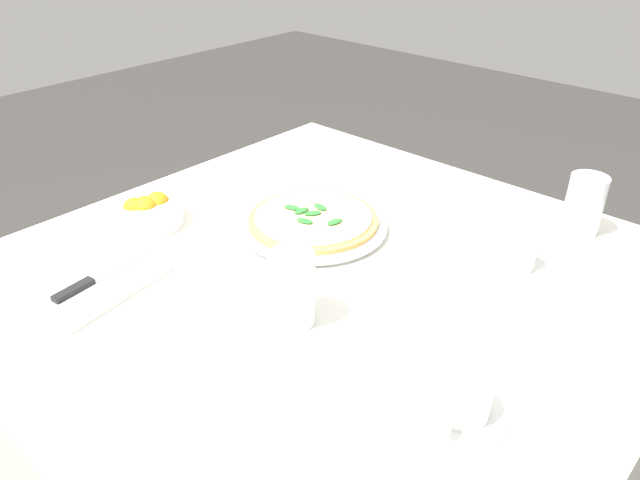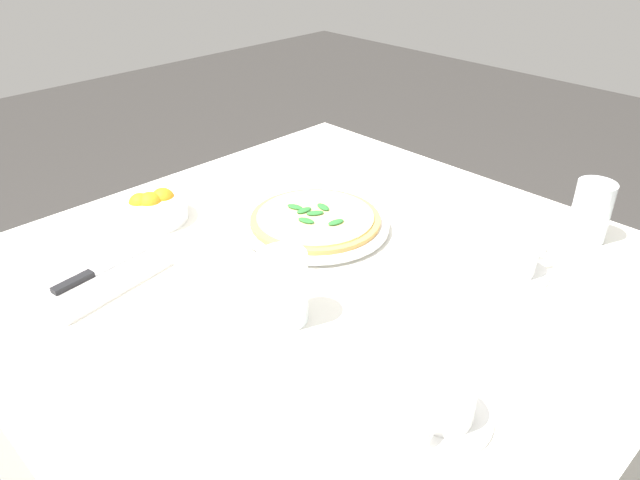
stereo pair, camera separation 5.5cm
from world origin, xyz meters
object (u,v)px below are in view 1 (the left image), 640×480
(water_glass_back_corner, at_px, (292,291))
(citrus_bowl, at_px, (146,212))
(pizza_plate, at_px, (313,225))
(water_glass_center_back, at_px, (583,208))
(pizza, at_px, (313,219))
(dinner_knife, at_px, (98,277))
(napkin_folded, at_px, (98,284))
(coffee_cup_far_right, at_px, (462,400))
(coffee_cup_near_right, at_px, (515,254))

(water_glass_back_corner, height_order, citrus_bowl, water_glass_back_corner)
(pizza_plate, relative_size, water_glass_center_back, 2.49)
(pizza_plate, relative_size, pizza, 1.14)
(water_glass_back_corner, distance_m, dinner_knife, 0.36)
(pizza, bearing_deg, citrus_bowl, 128.38)
(pizza_plate, relative_size, dinner_knife, 1.55)
(water_glass_back_corner, bearing_deg, napkin_folded, 117.85)
(napkin_folded, height_order, dinner_knife, dinner_knife)
(coffee_cup_far_right, bearing_deg, pizza, 63.97)
(water_glass_back_corner, relative_size, dinner_knife, 0.64)
(water_glass_back_corner, xyz_separation_m, citrus_bowl, (0.03, 0.45, -0.03))
(coffee_cup_near_right, relative_size, coffee_cup_far_right, 0.99)
(pizza, height_order, coffee_cup_near_right, coffee_cup_near_right)
(coffee_cup_far_right, height_order, citrus_bowl, citrus_bowl)
(water_glass_back_corner, xyz_separation_m, water_glass_center_back, (0.60, -0.23, -0.00))
(pizza_plate, xyz_separation_m, water_glass_center_back, (0.36, -0.41, 0.04))
(pizza_plate, bearing_deg, coffee_cup_near_right, -69.19)
(pizza_plate, distance_m, water_glass_center_back, 0.54)
(dinner_knife, bearing_deg, pizza_plate, -25.97)
(dinner_knife, bearing_deg, citrus_bowl, 28.26)
(water_glass_back_corner, bearing_deg, coffee_cup_near_right, -26.63)
(coffee_cup_far_right, bearing_deg, pizza_plate, 63.96)
(dinner_knife, relative_size, citrus_bowl, 1.31)
(pizza_plate, distance_m, water_glass_back_corner, 0.31)
(coffee_cup_far_right, xyz_separation_m, citrus_bowl, (0.02, 0.76, 0.00))
(coffee_cup_near_right, height_order, dinner_knife, coffee_cup_near_right)
(pizza, distance_m, coffee_cup_far_right, 0.54)
(coffee_cup_far_right, height_order, dinner_knife, coffee_cup_far_right)
(citrus_bowl, bearing_deg, water_glass_center_back, -49.72)
(water_glass_back_corner, height_order, water_glass_center_back, water_glass_back_corner)
(water_glass_center_back, bearing_deg, dinner_knife, 144.71)
(water_glass_center_back, xyz_separation_m, napkin_folded, (-0.77, 0.54, -0.04))
(coffee_cup_near_right, height_order, water_glass_center_back, water_glass_center_back)
(pizza, height_order, citrus_bowl, citrus_bowl)
(pizza, distance_m, citrus_bowl, 0.35)
(coffee_cup_far_right, relative_size, citrus_bowl, 0.88)
(citrus_bowl, bearing_deg, napkin_folded, -144.54)
(coffee_cup_near_right, distance_m, napkin_folded, 0.75)
(water_glass_back_corner, height_order, dinner_knife, water_glass_back_corner)
(coffee_cup_near_right, xyz_separation_m, dinner_knife, (-0.55, 0.51, -0.01))
(pizza_plate, height_order, napkin_folded, napkin_folded)
(water_glass_back_corner, xyz_separation_m, dinner_knife, (-0.16, 0.31, -0.03))
(pizza_plate, height_order, water_glass_center_back, water_glass_center_back)
(water_glass_back_corner, bearing_deg, dinner_knife, 117.43)
(water_glass_center_back, bearing_deg, water_glass_back_corner, 159.30)
(pizza_plate, bearing_deg, napkin_folded, 161.72)
(pizza, xyz_separation_m, dinner_knife, (-0.41, 0.14, -0.00))
(pizza, xyz_separation_m, napkin_folded, (-0.41, 0.13, -0.01))
(pizza_plate, xyz_separation_m, citrus_bowl, (-0.22, 0.27, 0.02))
(water_glass_back_corner, distance_m, water_glass_center_back, 0.64)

